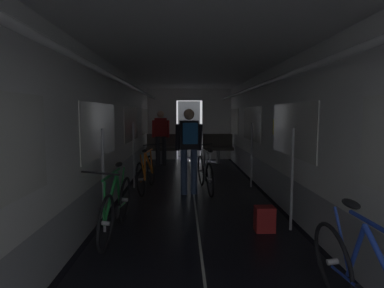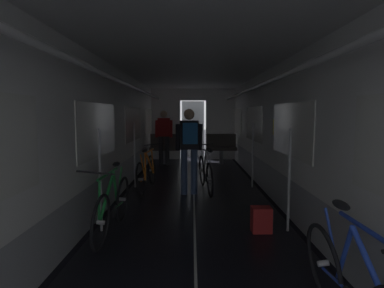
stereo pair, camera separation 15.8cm
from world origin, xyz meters
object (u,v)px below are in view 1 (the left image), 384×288
(bicycle_blue, at_px, (368,288))
(bicycle_green, at_px, (116,206))
(person_standing_near_bench, at_px, (161,134))
(bench_seat_far_left, at_px, (162,146))
(bench_seat_far_right, at_px, (218,146))
(bicycle_white_in_aisle, at_px, (205,173))
(person_cyclist_aisle, at_px, (189,143))
(bicycle_orange, at_px, (146,172))
(backpack_on_floor, at_px, (265,219))

(bicycle_blue, xyz_separation_m, bicycle_green, (-2.17, 2.04, 0.00))
(person_standing_near_bench, bearing_deg, bench_seat_far_left, 90.41)
(person_standing_near_bench, bearing_deg, bicycle_green, -91.87)
(bench_seat_far_right, xyz_separation_m, bicycle_white_in_aisle, (-0.65, -3.71, -0.18))
(bench_seat_far_right, height_order, person_cyclist_aisle, person_cyclist_aisle)
(bicycle_green, relative_size, bicycle_white_in_aisle, 1.00)
(bicycle_blue, bearing_deg, bench_seat_far_left, 103.77)
(bench_seat_far_right, relative_size, person_cyclist_aisle, 0.58)
(bicycle_orange, bearing_deg, bicycle_green, -92.57)
(bench_seat_far_right, xyz_separation_m, backpack_on_floor, (0.00, -6.01, -0.40))
(bicycle_white_in_aisle, bearing_deg, bicycle_green, -119.31)
(bicycle_orange, height_order, person_cyclist_aisle, person_cyclist_aisle)
(person_cyclist_aisle, bearing_deg, bicycle_orange, 159.35)
(bicycle_blue, relative_size, bicycle_green, 1.00)
(bench_seat_far_left, bearing_deg, person_standing_near_bench, -89.59)
(bicycle_green, distance_m, person_cyclist_aisle, 2.41)
(bench_seat_far_right, xyz_separation_m, bicycle_orange, (-1.87, -3.64, -0.19))
(bench_seat_far_right, relative_size, bicycle_white_in_aisle, 0.58)
(bench_seat_far_right, height_order, person_standing_near_bench, person_standing_near_bench)
(bicycle_blue, xyz_separation_m, bicycle_white_in_aisle, (-0.84, 4.41, 0.00))
(bicycle_white_in_aisle, bearing_deg, person_cyclist_aisle, -141.36)
(bicycle_white_in_aisle, relative_size, backpack_on_floor, 4.96)
(bench_seat_far_right, xyz_separation_m, person_cyclist_aisle, (-0.99, -3.98, 0.45))
(bench_seat_far_right, bearing_deg, bicycle_green, -108.07)
(bench_seat_far_left, relative_size, backpack_on_floor, 2.89)
(bicycle_white_in_aisle, height_order, person_standing_near_bench, person_standing_near_bench)
(bench_seat_far_left, xyz_separation_m, bicycle_white_in_aisle, (1.15, -3.71, -0.18))
(bench_seat_far_right, bearing_deg, backpack_on_floor, -89.97)
(person_cyclist_aisle, relative_size, bicycle_white_in_aisle, 1.00)
(bicycle_orange, bearing_deg, bench_seat_far_left, 88.83)
(bench_seat_far_right, distance_m, backpack_on_floor, 6.02)
(bicycle_blue, xyz_separation_m, backpack_on_floor, (-0.19, 2.11, -0.21))
(bench_seat_far_left, distance_m, bicycle_white_in_aisle, 3.88)
(bicycle_white_in_aisle, distance_m, backpack_on_floor, 2.40)
(person_cyclist_aisle, distance_m, person_standing_near_bench, 3.69)
(bench_seat_far_left, height_order, backpack_on_floor, bench_seat_far_left)
(backpack_on_floor, bearing_deg, person_standing_near_bench, 107.72)
(bicycle_blue, distance_m, bicycle_white_in_aisle, 4.49)
(bicycle_green, bearing_deg, bicycle_orange, 87.43)
(bench_seat_far_left, relative_size, bicycle_orange, 0.58)
(person_standing_near_bench, bearing_deg, backpack_on_floor, -72.28)
(bicycle_orange, distance_m, bicycle_white_in_aisle, 1.23)
(bench_seat_far_left, height_order, bench_seat_far_right, same)
(bench_seat_far_right, height_order, bicycle_orange, bench_seat_far_right)
(bicycle_white_in_aisle, bearing_deg, bench_seat_far_right, 80.05)
(person_cyclist_aisle, height_order, bicycle_white_in_aisle, person_cyclist_aisle)
(bench_seat_far_left, height_order, bicycle_orange, bench_seat_far_left)
(person_standing_near_bench, distance_m, backpack_on_floor, 5.97)
(bench_seat_far_left, relative_size, bicycle_blue, 0.58)
(bench_seat_far_right, relative_size, backpack_on_floor, 2.89)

